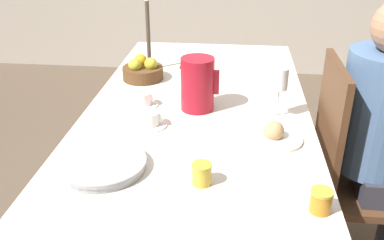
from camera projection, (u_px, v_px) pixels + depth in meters
The scene contains 13 objects.
ground_plane at pixel (198, 236), 2.12m from camera, with size 20.00×20.00×0.00m, color brown.
dining_table at pixel (198, 123), 1.84m from camera, with size 0.90×1.75×0.72m.
chair_person_side at pixel (353, 174), 1.70m from camera, with size 0.42×0.42×0.96m.
red_pitcher at pixel (197, 84), 1.70m from camera, with size 0.16×0.13×0.21m.
wine_glass_water at pixel (280, 81), 1.61m from camera, with size 0.06×0.06×0.20m.
teacup_near_person at pixel (149, 120), 1.60m from camera, with size 0.13×0.13×0.06m.
teacup_across at pixel (142, 100), 1.76m from camera, with size 0.13×0.13×0.06m.
serving_tray at pixel (102, 164), 1.34m from camera, with size 0.28×0.28×0.03m.
bread_plate at pixel (273, 135), 1.50m from camera, with size 0.21×0.21×0.07m.
jam_jar_amber at pixel (202, 173), 1.25m from camera, with size 0.06×0.06×0.07m.
jam_jar_red at pixel (321, 200), 1.14m from camera, with size 0.06×0.06×0.07m.
fruit_bowl at pixel (143, 71), 2.03m from camera, with size 0.19×0.19×0.11m.
candlestick_tall at pixel (148, 39), 2.10m from camera, with size 0.06×0.06×0.39m.
Camera 1 is at (0.14, -1.63, 1.46)m, focal length 40.00 mm.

